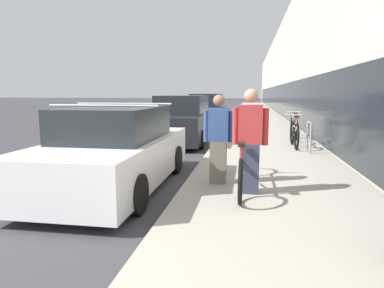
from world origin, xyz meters
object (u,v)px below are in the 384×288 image
Objects in this scene: cruiser_bike_middle at (294,127)px; vintage_roadster_curbside at (183,121)px; parked_sedan_curbside at (115,151)px; person_bystander at (218,139)px; cruiser_bike_nearest at (294,134)px; person_rider at (250,141)px; tandem_bicycle at (242,166)px; bike_rack_hoop at (309,134)px; parked_sedan_far at (207,111)px.

vintage_roadster_curbside is at bearing -168.99° from cruiser_bike_middle.
person_bystander is at bearing 5.11° from parked_sedan_curbside.
cruiser_bike_nearest is at bearing 67.32° from person_bystander.
vintage_roadster_curbside is at bearing 160.28° from cruiser_bike_nearest.
person_rider is 0.93× the size of cruiser_bike_nearest.
cruiser_bike_nearest is 2.10m from cruiser_bike_middle.
tandem_bicycle is 6.44m from vintage_roadster_curbside.
cruiser_bike_nearest is at bearing 72.83° from tandem_bicycle.
person_bystander is at bearing 135.53° from person_rider.
tandem_bicycle is 4.23m from bike_rack_hoop.
parked_sedan_curbside reaches higher than cruiser_bike_middle.
parked_sedan_curbside is at bearing -90.67° from parked_sedan_far.
person_rider is 7.33m from cruiser_bike_middle.
person_rider is 2.00× the size of bike_rack_hoop.
parked_sedan_far is at bearing 89.54° from vintage_roadster_curbside.
cruiser_bike_middle is 7.87m from parked_sedan_curbside.
tandem_bicycle reaches higher than bike_rack_hoop.
cruiser_bike_middle is at bearing 72.08° from person_bystander.
person_bystander is 6.11m from vintage_roadster_curbside.
bike_rack_hoop is 0.47× the size of cruiser_bike_middle.
parked_sedan_curbside is (-4.05, -3.83, 0.04)m from bike_rack_hoop.
tandem_bicycle is 1.48× the size of cruiser_bike_middle.
tandem_bicycle is 0.57× the size of vintage_roadster_curbside.
cruiser_bike_middle is at bearing 83.25° from cruiser_bike_nearest.
bike_rack_hoop is 4.52m from vintage_roadster_curbside.
vintage_roadster_curbside is 6.42m from parked_sedan_far.
tandem_bicycle is 3.17× the size of bike_rack_hoop.
bike_rack_hoop is at bearing 65.76° from tandem_bicycle.
person_rider is 0.41× the size of parked_sedan_far.
person_bystander is at bearing -72.92° from vintage_roadster_curbside.
vintage_roadster_curbside is (-3.96, 2.18, 0.11)m from bike_rack_hoop.
person_rider is 0.93× the size of cruiser_bike_middle.
parked_sedan_curbside reaches higher than cruiser_bike_nearest.
person_rider reaches higher than cruiser_bike_middle.
parked_sedan_far is at bearing 99.89° from tandem_bicycle.
cruiser_bike_nearest is 0.44× the size of parked_sedan_far.
bike_rack_hoop is at bearing -71.83° from cruiser_bike_nearest.
parked_sedan_curbside is at bearing -128.85° from cruiser_bike_nearest.
bike_rack_hoop is at bearing 59.35° from person_bystander.
vintage_roadster_curbside is at bearing 110.20° from person_rider.
cruiser_bike_middle is 4.01m from vintage_roadster_curbside.
cruiser_bike_middle is at bearing 77.54° from person_rider.
parked_sedan_far is at bearing 98.09° from person_bystander.
person_rider is 6.80m from vintage_roadster_curbside.
person_bystander is 1.88× the size of bike_rack_hoop.
person_bystander reaches higher than parked_sedan_far.
vintage_roadster_curbside is at bearing -90.46° from parked_sedan_far.
tandem_bicycle is at bearing -104.07° from cruiser_bike_middle.
person_rider reaches higher than parked_sedan_curbside.
person_bystander is 0.34× the size of vintage_roadster_curbside.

